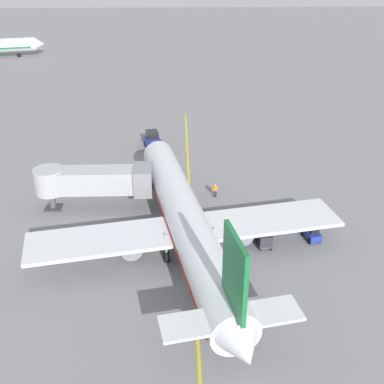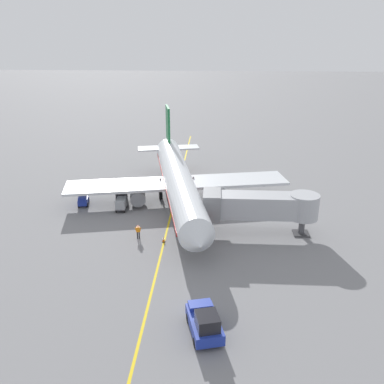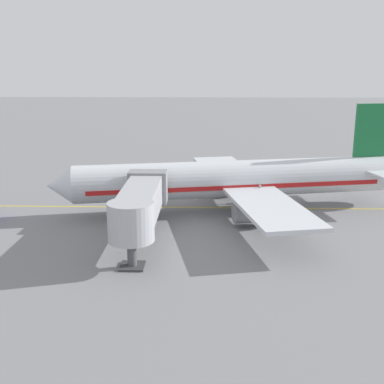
# 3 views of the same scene
# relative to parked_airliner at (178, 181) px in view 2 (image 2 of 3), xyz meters

# --- Properties ---
(ground_plane) EXTENTS (400.00, 400.00, 0.00)m
(ground_plane) POSITION_rel_parked_airliner_xyz_m (0.65, 1.58, -3.19)
(ground_plane) COLOR slate
(gate_lead_in_line) EXTENTS (0.24, 80.00, 0.01)m
(gate_lead_in_line) POSITION_rel_parked_airliner_xyz_m (0.65, 1.58, -3.18)
(gate_lead_in_line) COLOR gold
(gate_lead_in_line) RESTS_ON ground
(parked_airliner) EXTENTS (30.44, 37.14, 10.63)m
(parked_airliner) POSITION_rel_parked_airliner_xyz_m (0.00, 0.00, 0.00)
(parked_airliner) COLOR silver
(parked_airliner) RESTS_ON ground
(jet_bridge) EXTENTS (13.08, 3.50, 4.98)m
(jet_bridge) POSITION_rel_parked_airliner_xyz_m (-10.05, 8.49, 0.27)
(jet_bridge) COLOR #A8AAAF
(jet_bridge) RESTS_ON ground
(pushback_tractor) EXTENTS (3.22, 4.81, 2.40)m
(pushback_tractor) POSITION_rel_parked_airliner_xyz_m (-4.31, 26.14, -2.09)
(pushback_tractor) COLOR #1E339E
(pushback_tractor) RESTS_ON ground
(baggage_tug_lead) EXTENTS (1.66, 2.67, 1.62)m
(baggage_tug_lead) POSITION_rel_parked_airliner_xyz_m (12.77, 1.46, -2.47)
(baggage_tug_lead) COLOR #1E339E
(baggage_tug_lead) RESTS_ON ground
(baggage_cart_front) EXTENTS (1.37, 2.92, 1.58)m
(baggage_cart_front) POSITION_rel_parked_airliner_xyz_m (7.27, 2.89, -2.24)
(baggage_cart_front) COLOR #4C4C51
(baggage_cart_front) RESTS_ON ground
(baggage_cart_second_in_train) EXTENTS (1.37, 2.92, 1.58)m
(baggage_cart_second_in_train) POSITION_rel_parked_airliner_xyz_m (7.78, 0.25, -2.24)
(baggage_cart_second_in_train) COLOR #4C4C51
(baggage_cart_second_in_train) RESTS_ON ground
(ground_crew_wing_walker) EXTENTS (0.73, 0.28, 1.69)m
(ground_crew_wing_walker) POSITION_rel_parked_airliner_xyz_m (3.64, 10.67, -2.23)
(ground_crew_wing_walker) COLOR #232328
(ground_crew_wing_walker) RESTS_ON ground
(safety_cone_nose_left) EXTENTS (0.36, 0.36, 0.59)m
(safety_cone_nose_left) POSITION_rel_parked_airliner_xyz_m (0.70, 11.29, -2.90)
(safety_cone_nose_left) COLOR black
(safety_cone_nose_left) RESTS_ON ground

